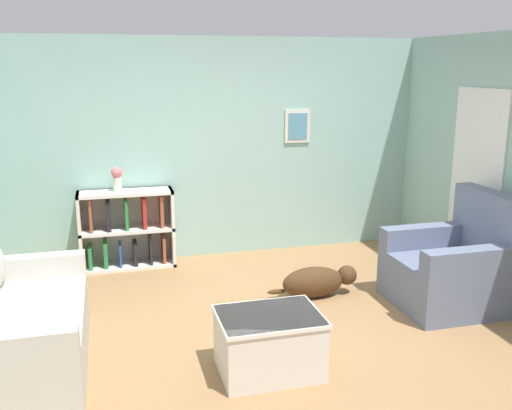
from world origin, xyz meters
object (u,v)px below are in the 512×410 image
Objects in this scene: dog at (317,281)px; vase at (117,178)px; recliner_chair at (455,268)px; bookshelf at (127,230)px; coffee_table at (269,342)px; couch at (14,330)px.

vase is at bearing 143.47° from dog.
recliner_chair reaches higher than dog.
bookshelf is 2.84m from coffee_table.
bookshelf is at bearing 141.88° from dog.
coffee_table is 0.83× the size of dog.
vase is (-3.09, 1.89, 0.68)m from recliner_chair.
vase is (-1.87, 1.39, 0.89)m from dog.
recliner_chair is 3.69m from vase.
vase reaches higher than couch.
recliner_chair is 1.34m from dog.
couch reaches higher than coffee_table.
coffee_table is 2.95m from vase.
dog is 3.34× the size of vase.
couch is 2.20× the size of coffee_table.
recliner_chair is 3.93× the size of vase.
dog is (2.73, 0.75, -0.17)m from couch.
recliner_chair is 1.42× the size of coffee_table.
bookshelf is 1.37× the size of coffee_table.
bookshelf is at bearing 109.04° from coffee_table.
couch is at bearing -176.52° from recliner_chair.
dog is at bearing 55.56° from coffee_table.
bookshelf reaches higher than coffee_table.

